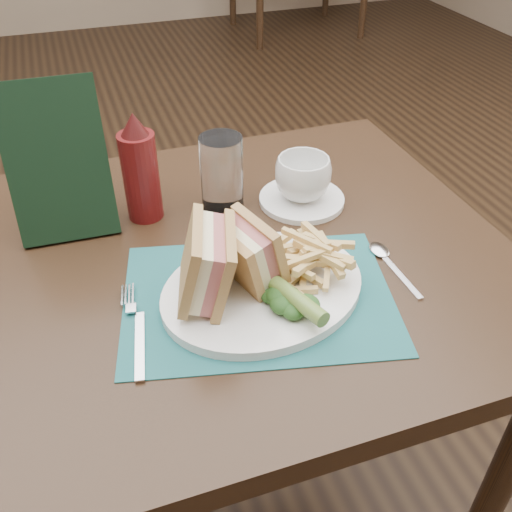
{
  "coord_description": "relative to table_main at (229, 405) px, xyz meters",
  "views": [
    {
      "loc": [
        -0.18,
        -1.18,
        1.29
      ],
      "look_at": [
        0.03,
        -0.58,
        0.8
      ],
      "focal_mm": 40.0,
      "sensor_mm": 36.0,
      "label": 1
    }
  ],
  "objects": [
    {
      "name": "floor",
      "position": [
        0.0,
        0.5,
        -0.38
      ],
      "size": [
        7.0,
        7.0,
        0.0
      ],
      "primitive_type": "plane",
      "color": "black",
      "rests_on": "ground"
    },
    {
      "name": "fork",
      "position": [
        -0.15,
        -0.12,
        0.38
      ],
      "size": [
        0.06,
        0.17,
        0.01
      ],
      "primitive_type": null,
      "rotation": [
        0.0,
        0.0,
        -0.17
      ],
      "color": "silver",
      "rests_on": "placemat"
    },
    {
      "name": "placemat",
      "position": [
        0.02,
        -0.11,
        0.38
      ],
      "size": [
        0.43,
        0.35,
        0.0
      ],
      "primitive_type": "cube",
      "rotation": [
        0.0,
        0.0,
        -0.22
      ],
      "color": "#1B5658",
      "rests_on": "table_main"
    },
    {
      "name": "ketchup_bottle",
      "position": [
        -0.09,
        0.15,
        0.47
      ],
      "size": [
        0.07,
        0.07,
        0.19
      ],
      "primitive_type": null,
      "rotation": [
        0.0,
        0.0,
        0.24
      ],
      "color": "#4F0D0E",
      "rests_on": "table_main"
    },
    {
      "name": "pickle_spear",
      "position": [
        0.05,
        -0.17,
        0.41
      ],
      "size": [
        0.06,
        0.12,
        0.03
      ],
      "primitive_type": "cylinder",
      "rotation": [
        1.54,
        0.0,
        0.33
      ],
      "color": "#56772D",
      "rests_on": "plate"
    },
    {
      "name": "spoon",
      "position": [
        0.24,
        -0.12,
        0.38
      ],
      "size": [
        0.04,
        0.15,
        0.01
      ],
      "primitive_type": null,
      "rotation": [
        0.0,
        0.0,
        0.02
      ],
      "color": "silver",
      "rests_on": "table_main"
    },
    {
      "name": "sandwich_half_a",
      "position": [
        -0.07,
        -0.1,
        0.45
      ],
      "size": [
        0.11,
        0.13,
        0.12
      ],
      "primitive_type": null,
      "rotation": [
        0.0,
        0.24,
        -0.27
      ],
      "color": "tan",
      "rests_on": "plate"
    },
    {
      "name": "table_main",
      "position": [
        0.0,
        0.0,
        0.0
      ],
      "size": [
        0.9,
        0.75,
        0.75
      ],
      "primitive_type": null,
      "color": "black",
      "rests_on": "ground"
    },
    {
      "name": "drinking_glass",
      "position": [
        0.04,
        0.13,
        0.44
      ],
      "size": [
        0.09,
        0.09,
        0.13
      ],
      "primitive_type": "cylinder",
      "rotation": [
        0.0,
        0.0,
        0.23
      ],
      "color": "white",
      "rests_on": "table_main"
    },
    {
      "name": "plate",
      "position": [
        0.03,
        -0.11,
        0.38
      ],
      "size": [
        0.35,
        0.3,
        0.01
      ],
      "primitive_type": null,
      "rotation": [
        0.0,
        0.0,
        0.24
      ],
      "color": "white",
      "rests_on": "placemat"
    },
    {
      "name": "check_presenter",
      "position": [
        -0.21,
        0.15,
        0.5
      ],
      "size": [
        0.16,
        0.1,
        0.24
      ],
      "primitive_type": "cube",
      "rotation": [
        -0.31,
        0.0,
        -0.03
      ],
      "color": "black",
      "rests_on": "table_main"
    },
    {
      "name": "coffee_cup",
      "position": [
        0.18,
        0.1,
        0.42
      ],
      "size": [
        0.12,
        0.12,
        0.08
      ],
      "primitive_type": "imported",
      "rotation": [
        0.0,
        0.0,
        0.28
      ],
      "color": "white",
      "rests_on": "saucer"
    },
    {
      "name": "kale_garnish",
      "position": [
        0.04,
        -0.16,
        0.41
      ],
      "size": [
        0.11,
        0.08,
        0.03
      ],
      "primitive_type": null,
      "color": "#1A3C15",
      "rests_on": "plate"
    },
    {
      "name": "fries_pile",
      "position": [
        0.11,
        -0.09,
        0.42
      ],
      "size": [
        0.18,
        0.2,
        0.06
      ],
      "primitive_type": null,
      "color": "tan",
      "rests_on": "plate"
    },
    {
      "name": "saucer",
      "position": [
        0.18,
        0.1,
        0.38
      ],
      "size": [
        0.18,
        0.18,
        0.01
      ],
      "primitive_type": "cylinder",
      "rotation": [
        0.0,
        0.0,
        -0.21
      ],
      "color": "white",
      "rests_on": "table_main"
    },
    {
      "name": "wall_back",
      "position": [
        0.0,
        4.0,
        -0.38
      ],
      "size": [
        6.0,
        0.0,
        6.0
      ],
      "primitive_type": "plane",
      "rotation": [
        1.57,
        0.0,
        0.0
      ],
      "color": "gray",
      "rests_on": "ground"
    },
    {
      "name": "sandwich_half_b",
      "position": [
        -0.01,
        -0.1,
        0.44
      ],
      "size": [
        0.1,
        0.12,
        0.1
      ],
      "primitive_type": null,
      "rotation": [
        0.0,
        -0.24,
        0.29
      ],
      "color": "tan",
      "rests_on": "plate"
    }
  ]
}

